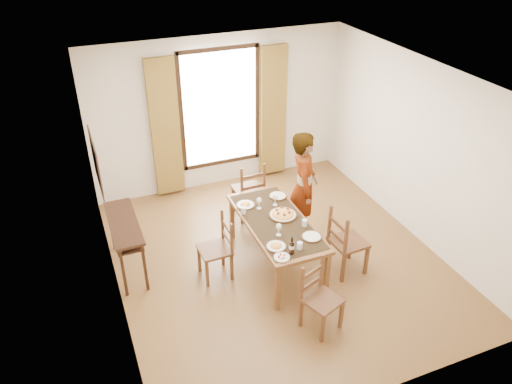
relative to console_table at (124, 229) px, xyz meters
name	(u,v)px	position (x,y,z in m)	size (l,w,h in m)	color
ground	(277,259)	(2.03, -0.60, -0.68)	(5.00, 5.00, 0.00)	#4D3218
room_shell	(275,162)	(2.03, -0.47, 0.86)	(4.60, 5.10, 2.74)	silver
console_table	(124,229)	(0.00, 0.00, 0.00)	(0.38, 1.20, 0.80)	#341D11
dining_table	(276,225)	(1.96, -0.70, 0.00)	(0.82, 1.82, 0.76)	brown
chair_west	(217,250)	(1.12, -0.61, -0.25)	(0.42, 0.42, 0.94)	brown
chair_north	(249,191)	(2.08, 0.62, -0.21)	(0.46, 0.46, 1.01)	brown
chair_south	(320,299)	(1.97, -1.99, -0.26)	(0.52, 0.52, 0.92)	brown
chair_east	(346,243)	(2.81, -1.19, -0.21)	(0.48, 0.48, 1.02)	brown
man	(304,187)	(2.62, -0.22, 0.20)	(0.64, 0.76, 1.77)	#94989C
plate_sw	(276,245)	(1.72, -1.24, 0.10)	(0.27, 0.27, 0.05)	silver
plate_se	(312,236)	(2.23, -1.23, 0.10)	(0.27, 0.27, 0.05)	silver
plate_nw	(245,204)	(1.71, -0.18, 0.10)	(0.27, 0.27, 0.05)	silver
plate_ne	(278,195)	(2.24, -0.13, 0.10)	(0.27, 0.27, 0.05)	silver
pasta_platter	(283,213)	(2.10, -0.62, 0.12)	(0.40, 0.40, 0.10)	#C26D18
caprese_plate	(282,256)	(1.69, -1.47, 0.09)	(0.20, 0.20, 0.04)	silver
wine_glass_a	(279,229)	(1.85, -1.02, 0.16)	(0.08, 0.08, 0.18)	white
wine_glass_b	(275,200)	(2.11, -0.33, 0.16)	(0.08, 0.08, 0.18)	white
wine_glass_c	(259,203)	(1.86, -0.33, 0.16)	(0.08, 0.08, 0.18)	white
tumbler_a	(305,223)	(2.26, -0.96, 0.12)	(0.07, 0.07, 0.10)	silver
tumbler_b	(244,210)	(1.61, -0.36, 0.12)	(0.07, 0.07, 0.10)	silver
tumbler_c	(300,246)	(1.98, -1.39, 0.12)	(0.07, 0.07, 0.10)	silver
wine_bottle	(292,245)	(1.84, -1.43, 0.20)	(0.07, 0.07, 0.25)	black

